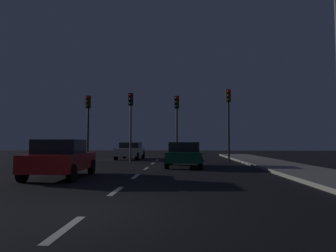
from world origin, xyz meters
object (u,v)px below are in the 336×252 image
Objects in this scene: car_stopped_ahead at (184,154)px; street_lamp_right at (333,56)px; traffic_signal_center_left at (131,114)px; traffic_signal_center_right at (177,115)px; car_adjacent_lane at (61,158)px; traffic_signal_far_left at (88,115)px; car_oncoming_far at (130,150)px; traffic_signal_far_right at (228,111)px.

car_stopped_ahead is 8.97m from street_lamp_right.
traffic_signal_center_left reaches higher than traffic_signal_center_right.
traffic_signal_center_left is 1.19× the size of car_adjacent_lane.
traffic_signal_center_right is at bearing -0.01° from traffic_signal_center_left.
traffic_signal_far_left is 1.16× the size of car_oncoming_far.
traffic_signal_far_left is at bearing 101.34° from car_adjacent_lane.
traffic_signal_far_left is 5.22m from car_oncoming_far.
street_lamp_right is (10.50, -0.42, 3.90)m from car_adjacent_lane.
car_adjacent_lane is at bearing 177.69° from street_lamp_right.
traffic_signal_center_left is 0.96× the size of traffic_signal_far_right.
traffic_signal_far_left is 1.18× the size of car_stopped_ahead.
street_lamp_right is at bearing -59.03° from traffic_signal_center_right.
traffic_signal_center_left is 1.22× the size of car_stopped_ahead.
traffic_signal_center_right is at bearing -0.00° from traffic_signal_far_left.
traffic_signal_center_left reaches higher than traffic_signal_far_left.
car_stopped_ahead is 0.97× the size of car_adjacent_lane.
street_lamp_right reaches higher than traffic_signal_center_right.
car_oncoming_far is 0.52× the size of street_lamp_right.
car_stopped_ahead is 0.98× the size of car_oncoming_far.
traffic_signal_center_left is 13.74m from street_lamp_right.
car_stopped_ahead is at bearing 47.58° from car_adjacent_lane.
traffic_signal_center_right is 1.14× the size of car_oncoming_far.
street_lamp_right is at bearing -54.16° from car_oncoming_far.
traffic_signal_center_left reaches higher than car_adjacent_lane.
traffic_signal_far_left is 0.97× the size of traffic_signal_center_left.
car_oncoming_far is (-0.63, 3.77, -2.75)m from traffic_signal_center_left.
car_stopped_ahead is at bearing -31.01° from traffic_signal_far_left.
car_stopped_ahead reaches higher than car_oncoming_far.
street_lamp_right is (5.52, -5.87, 3.94)m from car_stopped_ahead.
traffic_signal_far_right is 5.97m from car_stopped_ahead.
traffic_signal_center_right is 4.92m from car_stopped_ahead.
car_adjacent_lane is (-1.17, -9.60, -2.71)m from traffic_signal_center_left.
traffic_signal_far_left is 3.10m from traffic_signal_center_left.
traffic_signal_center_right is 10.89m from car_adjacent_lane.
traffic_signal_far_left is 0.61× the size of street_lamp_right.
traffic_signal_center_left is 0.63× the size of street_lamp_right.
traffic_signal_center_right is 1.17× the size of car_stopped_ahead.
traffic_signal_center_left is at bearing 83.03° from car_adjacent_lane.
traffic_signal_center_right is at bearing 64.95° from car_adjacent_lane.
traffic_signal_center_right is at bearing 96.77° from car_stopped_ahead.
car_oncoming_far is (-4.43, 7.91, 0.00)m from car_stopped_ahead.
traffic_signal_far_left is 8.47m from car_stopped_ahead.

